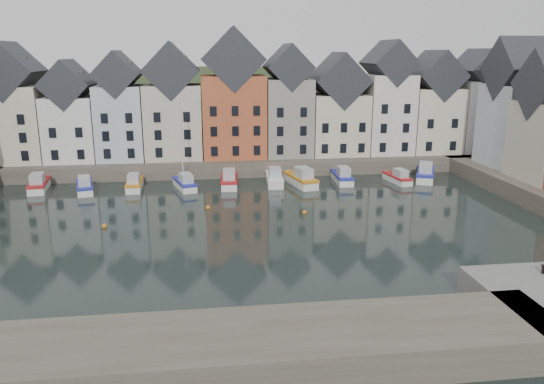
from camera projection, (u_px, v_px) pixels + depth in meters
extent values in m
plane|color=black|center=(252.00, 231.00, 49.90)|extent=(260.00, 260.00, 0.00)
cube|color=#4A4238|center=(233.00, 160.00, 78.41)|extent=(90.00, 16.00, 2.00)
cube|color=#4A4238|center=(99.00, 360.00, 27.29)|extent=(50.00, 6.00, 2.00)
ellipsoid|color=#213118|center=(227.00, 226.00, 108.17)|extent=(153.60, 70.40, 64.00)
sphere|color=black|center=(147.00, 97.00, 94.76)|extent=(5.77, 5.77, 5.77)
sphere|color=black|center=(344.00, 94.00, 109.21)|extent=(5.27, 5.27, 5.27)
sphere|color=black|center=(387.00, 97.00, 103.86)|extent=(5.07, 5.07, 5.07)
sphere|color=black|center=(298.00, 98.00, 102.62)|extent=(5.01, 5.01, 5.01)
sphere|color=black|center=(20.00, 107.00, 97.75)|extent=(3.94, 3.94, 3.94)
sphere|color=black|center=(361.00, 94.00, 109.18)|extent=(5.21, 5.21, 5.21)
sphere|color=black|center=(234.00, 95.00, 104.26)|extent=(5.45, 5.45, 5.45)
sphere|color=black|center=(428.00, 103.00, 99.15)|extent=(4.49, 4.49, 4.49)
cube|color=beige|center=(16.00, 124.00, 71.28)|extent=(7.67, 8.00, 10.07)
cube|color=#21252A|center=(10.00, 71.00, 69.51)|extent=(7.67, 8.16, 7.67)
cube|color=silver|center=(73.00, 128.00, 72.38)|extent=(6.56, 8.00, 8.61)
cube|color=#21252A|center=(69.00, 84.00, 70.87)|extent=(6.56, 8.16, 6.56)
cube|color=silver|center=(122.00, 122.00, 73.02)|extent=(6.20, 8.00, 10.02)
cube|color=#21252A|center=(118.00, 74.00, 71.36)|extent=(6.20, 8.16, 6.20)
cube|color=#C0B6A2|center=(174.00, 121.00, 73.91)|extent=(7.70, 8.00, 10.08)
cube|color=#21252A|center=(171.00, 70.00, 72.14)|extent=(7.70, 8.16, 7.70)
cube|color=#AC5231|center=(233.00, 116.00, 74.81)|extent=(8.69, 8.00, 11.28)
cube|color=#21252A|center=(232.00, 59.00, 72.82)|extent=(8.69, 8.16, 8.69)
cube|color=gray|center=(287.00, 117.00, 75.84)|extent=(6.43, 8.00, 10.78)
cube|color=#21252A|center=(288.00, 67.00, 74.06)|extent=(6.43, 8.16, 6.43)
cube|color=beige|center=(337.00, 124.00, 77.05)|extent=(7.88, 8.00, 8.56)
cube|color=#21252A|center=(338.00, 80.00, 75.46)|extent=(7.88, 8.16, 7.88)
cube|color=silver|center=(386.00, 114.00, 77.62)|extent=(6.50, 8.00, 11.27)
cube|color=#21252A|center=(389.00, 63.00, 75.78)|extent=(6.50, 8.16, 6.50)
cube|color=beige|center=(431.00, 120.00, 78.76)|extent=(7.23, 8.00, 9.32)
cube|color=#21252A|center=(434.00, 75.00, 77.11)|extent=(7.23, 8.16, 7.23)
cube|color=silver|center=(475.00, 116.00, 79.49)|extent=(6.18, 8.00, 10.32)
cube|color=#21252A|center=(479.00, 70.00, 77.79)|extent=(6.18, 8.16, 6.18)
cube|color=silver|center=(518.00, 126.00, 68.19)|extent=(7.47, 8.00, 10.38)
cube|color=#21252A|center=(525.00, 69.00, 66.37)|extent=(7.62, 8.00, 8.00)
sphere|color=#C87417|center=(208.00, 208.00, 57.03)|extent=(0.50, 0.50, 0.50)
sphere|color=#C87417|center=(305.00, 212.00, 55.41)|extent=(0.50, 0.50, 0.50)
sphere|color=#C87417|center=(104.00, 226.00, 50.97)|extent=(0.50, 0.50, 0.50)
cube|color=silver|center=(40.00, 187.00, 65.01)|extent=(2.64, 6.42, 1.14)
cube|color=#A7171B|center=(39.00, 182.00, 64.85)|extent=(2.76, 6.56, 0.26)
cube|color=#A4A9AC|center=(37.00, 179.00, 63.82)|extent=(1.76, 2.66, 1.25)
cube|color=silver|center=(85.00, 189.00, 64.14)|extent=(3.00, 6.05, 1.06)
cube|color=#202696|center=(84.00, 184.00, 63.99)|extent=(3.12, 6.18, 0.24)
cube|color=#A4A9AC|center=(84.00, 181.00, 63.05)|extent=(1.84, 2.57, 1.16)
cube|color=silver|center=(135.00, 186.00, 65.52)|extent=(1.88, 5.78, 1.05)
cube|color=#C87417|center=(135.00, 182.00, 65.37)|extent=(1.98, 5.90, 0.24)
cube|color=#A4A9AC|center=(134.00, 179.00, 64.41)|extent=(1.40, 2.33, 1.15)
cube|color=silver|center=(185.00, 186.00, 65.65)|extent=(3.17, 5.98, 1.05)
cube|color=#202696|center=(184.00, 181.00, 65.51)|extent=(3.30, 6.11, 0.24)
cube|color=#A4A9AC|center=(186.00, 178.00, 64.60)|extent=(1.90, 2.56, 1.15)
cylinder|color=silver|center=(182.00, 142.00, 64.79)|extent=(0.13, 0.13, 10.50)
cube|color=silver|center=(229.00, 183.00, 67.06)|extent=(2.29, 6.48, 1.17)
cube|color=#A7171B|center=(229.00, 178.00, 66.90)|extent=(2.40, 6.61, 0.27)
cube|color=#A4A9AC|center=(229.00, 175.00, 65.82)|extent=(1.64, 2.63, 1.27)
cube|color=silver|center=(274.00, 181.00, 68.03)|extent=(2.34, 6.45, 1.16)
cube|color=silver|center=(274.00, 176.00, 67.87)|extent=(2.46, 6.58, 0.26)
cube|color=#A4A9AC|center=(275.00, 173.00, 66.80)|extent=(1.65, 2.63, 1.27)
cube|color=silver|center=(300.00, 182.00, 67.43)|extent=(3.46, 7.10, 1.25)
cube|color=#C87417|center=(301.00, 177.00, 67.26)|extent=(3.60, 7.26, 0.28)
cube|color=#A4A9AC|center=(304.00, 173.00, 66.15)|extent=(2.14, 3.00, 1.36)
cube|color=silver|center=(342.00, 179.00, 69.00)|extent=(2.09, 6.12, 1.11)
cube|color=#202696|center=(342.00, 175.00, 68.85)|extent=(2.20, 6.25, 0.25)
cube|color=#A4A9AC|center=(344.00, 172.00, 67.82)|extent=(1.52, 2.48, 1.21)
cube|color=silver|center=(397.00, 180.00, 68.84)|extent=(2.31, 5.43, 0.96)
cube|color=#A7171B|center=(397.00, 176.00, 68.70)|extent=(2.41, 5.55, 0.22)
cube|color=#A4A9AC|center=(401.00, 173.00, 67.84)|extent=(1.51, 2.26, 1.05)
cube|color=silver|center=(425.00, 176.00, 70.32)|extent=(4.75, 7.10, 1.26)
cube|color=#202696|center=(426.00, 171.00, 70.15)|extent=(4.91, 7.27, 0.29)
cube|color=#A4A9AC|center=(426.00, 168.00, 69.02)|extent=(2.61, 3.17, 1.37)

